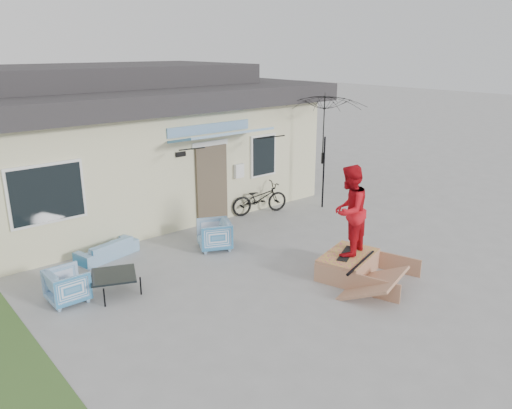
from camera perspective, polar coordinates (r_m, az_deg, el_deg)
ground at (r=9.89m, az=5.46°, el=-9.99°), size 90.00×90.00×0.00m
house at (r=15.65m, az=-15.72°, el=7.30°), size 10.80×8.49×4.10m
loveseat at (r=11.78m, az=-16.62°, el=-4.54°), size 1.47×0.71×0.55m
armchair_left at (r=10.03m, az=-20.68°, el=-8.45°), size 0.65×0.69×0.71m
armchair_right at (r=11.78m, az=-4.77°, el=-3.28°), size 0.93×0.96×0.76m
coffee_table at (r=10.11m, az=-15.81°, el=-8.68°), size 1.07×1.07×0.40m
bicycle at (r=14.15m, az=0.41°, el=1.07°), size 1.78×0.99×1.08m
patio_umbrella at (r=14.56m, az=7.80°, el=6.28°), size 2.60×2.47×2.20m
skate_ramp at (r=10.68m, az=10.42°, el=-6.72°), size 1.78×2.07×0.44m
skateboard at (r=10.59m, az=10.27°, el=-5.45°), size 0.85×0.56×0.05m
skater at (r=10.26m, az=10.56°, el=-0.50°), size 1.09×0.96×1.87m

